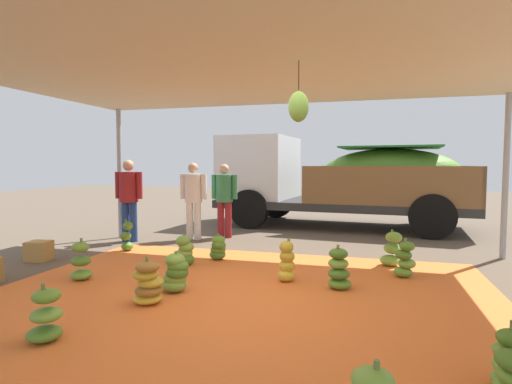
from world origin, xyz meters
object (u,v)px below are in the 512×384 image
banana_bunch_9 (339,270)px  cargo_truck_main (337,178)px  banana_bunch_4 (218,248)px  worker_2 (224,195)px  banana_bunch_1 (46,317)px  crate_1 (39,251)px  banana_bunch_2 (392,250)px  banana_bunch_12 (185,251)px  worker_0 (129,194)px  banana_bunch_6 (148,284)px  banana_bunch_11 (127,237)px  banana_bunch_14 (176,274)px  worker_1 (193,195)px  banana_bunch_13 (287,262)px  banana_bunch_5 (81,263)px  banana_bunch_3 (405,260)px  banana_bunch_10 (512,361)px

banana_bunch_9 → cargo_truck_main: size_ratio=0.09×
banana_bunch_4 → worker_2: bearing=107.1°
banana_bunch_1 → crate_1: banana_bunch_1 is taller
banana_bunch_2 → cargo_truck_main: bearing=106.2°
banana_bunch_12 → worker_0: worker_0 is taller
banana_bunch_6 → worker_2: (-0.64, 4.37, 0.72)m
banana_bunch_11 → banana_bunch_14: banana_bunch_11 is taller
banana_bunch_6 → banana_bunch_9: bearing=29.4°
crate_1 → banana_bunch_11: bearing=46.2°
banana_bunch_6 → crate_1: 3.27m
banana_bunch_6 → worker_0: worker_0 is taller
banana_bunch_2 → banana_bunch_14: bearing=-142.1°
banana_bunch_12 → worker_1: 2.43m
banana_bunch_6 → banana_bunch_11: 3.15m
banana_bunch_12 → worker_1: worker_1 is taller
banana_bunch_6 → banana_bunch_13: size_ratio=0.93×
banana_bunch_2 → cargo_truck_main: cargo_truck_main is taller
banana_bunch_4 → banana_bunch_1: bearing=-96.7°
banana_bunch_11 → cargo_truck_main: size_ratio=0.09×
worker_0 → worker_1: 1.35m
crate_1 → worker_2: bearing=51.9°
banana_bunch_1 → banana_bunch_14: (0.50, 1.64, 0.02)m
banana_bunch_4 → banana_bunch_5: (-1.43, -1.66, 0.05)m
banana_bunch_12 → banana_bunch_14: size_ratio=0.98×
banana_bunch_9 → banana_bunch_13: bearing=168.4°
banana_bunch_12 → cargo_truck_main: cargo_truck_main is taller
banana_bunch_3 → crate_1: banana_bunch_3 is taller
banana_bunch_1 → banana_bunch_9: size_ratio=0.91×
banana_bunch_4 → banana_bunch_13: bearing=-34.4°
banana_bunch_6 → banana_bunch_11: bearing=127.5°
banana_bunch_9 → banana_bunch_1: bearing=-137.2°
banana_bunch_10 → banana_bunch_11: 6.39m
cargo_truck_main → worker_2: (-2.29, -2.36, -0.31)m
cargo_truck_main → banana_bunch_14: bearing=-103.9°
banana_bunch_13 → crate_1: 4.32m
banana_bunch_6 → banana_bunch_13: bearing=44.0°
banana_bunch_9 → cargo_truck_main: (-0.46, 5.55, 1.02)m
banana_bunch_5 → banana_bunch_12: bearing=48.6°
banana_bunch_3 → banana_bunch_5: (-4.41, -1.37, 0.00)m
banana_bunch_5 → cargo_truck_main: bearing=63.3°
banana_bunch_12 → worker_2: (-0.25, 2.57, 0.73)m
banana_bunch_1 → banana_bunch_4: size_ratio=1.16×
banana_bunch_12 → banana_bunch_14: (0.49, -1.30, 0.01)m
banana_bunch_5 → banana_bunch_13: 2.89m
worker_0 → worker_2: worker_0 is taller
banana_bunch_5 → cargo_truck_main: (3.07, 6.12, 1.02)m
banana_bunch_11 → crate_1: size_ratio=1.65×
banana_bunch_11 → banana_bunch_13: size_ratio=0.98×
worker_2 → banana_bunch_12: bearing=-84.3°
banana_bunch_14 → worker_1: worker_1 is taller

